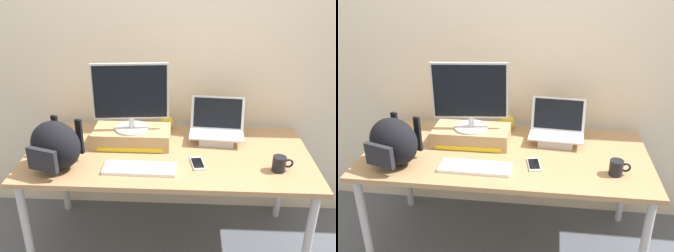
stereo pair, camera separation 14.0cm
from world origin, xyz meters
TOP-DOWN VIEW (x-y plane):
  - ground_plane at (0.00, 0.00)m, footprint 20.00×20.00m
  - back_wall at (0.00, 0.51)m, footprint 7.00×0.10m
  - desk at (0.00, 0.00)m, footprint 1.75×0.82m
  - toner_box_yellow at (-0.24, 0.10)m, footprint 0.49×0.24m
  - desktop_monitor at (-0.24, 0.10)m, footprint 0.47×0.21m
  - open_laptop at (0.31, 0.19)m, footprint 0.36×0.25m
  - external_keyboard at (-0.15, -0.22)m, footprint 0.42×0.15m
  - messenger_backpack at (-0.62, -0.22)m, footprint 0.35×0.31m
  - coffee_mug at (0.64, -0.19)m, footprint 0.12×0.08m
  - cell_phone at (0.18, -0.14)m, footprint 0.09×0.16m
  - plush_toy at (-0.03, 0.34)m, footprint 0.11×0.11m

SIDE VIEW (x-z plane):
  - ground_plane at x=0.00m, z-range 0.00..0.00m
  - desk at x=0.00m, z-range 0.29..1.01m
  - cell_phone at x=0.18m, z-range 0.72..0.73m
  - external_keyboard at x=-0.15m, z-range 0.72..0.74m
  - coffee_mug at x=0.64m, z-range 0.72..0.81m
  - toner_box_yellow at x=-0.24m, z-range 0.72..0.83m
  - plush_toy at x=-0.03m, z-range 0.72..0.83m
  - open_laptop at x=0.31m, z-range 0.64..0.91m
  - messenger_backpack at x=-0.62m, z-range 0.72..1.01m
  - desktop_monitor at x=-0.24m, z-range 0.83..1.26m
  - back_wall at x=0.00m, z-range 0.00..2.60m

